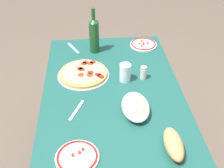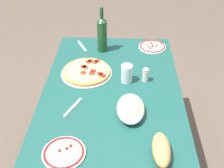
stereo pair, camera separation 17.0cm
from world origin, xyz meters
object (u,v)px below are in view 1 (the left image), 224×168
object	(u,v)px
side_plate_near	(77,157)
water_glass	(125,73)
baked_pasta_dish	(136,106)
side_plate_far	(143,44)
pepperoni_pizza	(84,74)
spice_shaker	(143,73)
dining_table	(112,103)
bread_loaf	(174,144)
wine_bottle	(94,35)

from	to	relation	value
side_plate_near	water_glass	bearing A→B (deg)	-26.57
baked_pasta_dish	side_plate_far	xyz separation A→B (m)	(0.72, -0.17, -0.03)
baked_pasta_dish	pepperoni_pizza	bearing A→B (deg)	37.21
side_plate_near	spice_shaker	xyz separation A→B (m)	(0.59, -0.41, 0.03)
dining_table	side_plate_far	xyz separation A→B (m)	(0.50, -0.28, 0.13)
water_glass	bread_loaf	world-z (taller)	water_glass
baked_pasta_dish	dining_table	bearing A→B (deg)	26.26
side_plate_far	spice_shaker	xyz separation A→B (m)	(-0.42, 0.08, 0.03)
baked_pasta_dish	bread_loaf	size ratio (longest dim) A/B	1.18
dining_table	wine_bottle	world-z (taller)	wine_bottle
side_plate_near	spice_shaker	size ratio (longest dim) A/B	2.34
dining_table	water_glass	xyz separation A→B (m)	(0.07, -0.09, 0.18)
side_plate_near	wine_bottle	bearing A→B (deg)	-6.92
side_plate_far	spice_shaker	size ratio (longest dim) A/B	2.30
baked_pasta_dish	spice_shaker	size ratio (longest dim) A/B	2.76
pepperoni_pizza	side_plate_near	size ratio (longest dim) A/B	1.63
side_plate_far	bread_loaf	size ratio (longest dim) A/B	0.99
baked_pasta_dish	side_plate_near	size ratio (longest dim) A/B	1.18
pepperoni_pizza	baked_pasta_dish	world-z (taller)	baked_pasta_dish
water_glass	dining_table	bearing A→B (deg)	129.80
baked_pasta_dish	spice_shaker	xyz separation A→B (m)	(0.30, -0.10, 0.00)
pepperoni_pizza	wine_bottle	size ratio (longest dim) A/B	1.01
baked_pasta_dish	spice_shaker	bearing A→B (deg)	-17.59
pepperoni_pizza	water_glass	xyz separation A→B (m)	(-0.07, -0.26, 0.04)
wine_bottle	spice_shaker	world-z (taller)	wine_bottle
baked_pasta_dish	bread_loaf	world-z (taller)	same
side_plate_far	bread_loaf	bearing A→B (deg)	177.99
wine_bottle	side_plate_near	bearing A→B (deg)	173.08
baked_pasta_dish	wine_bottle	size ratio (longest dim) A/B	0.73
dining_table	pepperoni_pizza	xyz separation A→B (m)	(0.15, 0.17, 0.13)
dining_table	pepperoni_pizza	distance (m)	0.26
bread_loaf	dining_table	bearing A→B (deg)	26.21
dining_table	side_plate_far	bearing A→B (deg)	-29.15
side_plate_far	spice_shaker	bearing A→B (deg)	169.78
water_glass	side_plate_far	xyz separation A→B (m)	(0.43, -0.19, -0.05)
bread_loaf	baked_pasta_dish	bearing A→B (deg)	26.17
side_plate_near	baked_pasta_dish	bearing A→B (deg)	-47.15
wine_bottle	bread_loaf	bearing A→B (deg)	-160.59
water_glass	spice_shaker	size ratio (longest dim) A/B	1.33
dining_table	bread_loaf	distance (m)	0.58
dining_table	spice_shaker	world-z (taller)	spice_shaker
pepperoni_pizza	water_glass	world-z (taller)	water_glass
water_glass	spice_shaker	bearing A→B (deg)	-85.32
side_plate_far	bread_loaf	world-z (taller)	bread_loaf
pepperoni_pizza	side_plate_far	size ratio (longest dim) A/B	1.66
dining_table	wine_bottle	bearing A→B (deg)	11.11
pepperoni_pizza	side_plate_far	distance (m)	0.57
water_glass	spice_shaker	world-z (taller)	water_glass
wine_bottle	spice_shaker	xyz separation A→B (m)	(-0.36, -0.29, -0.09)
bread_loaf	water_glass	bearing A→B (deg)	15.40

